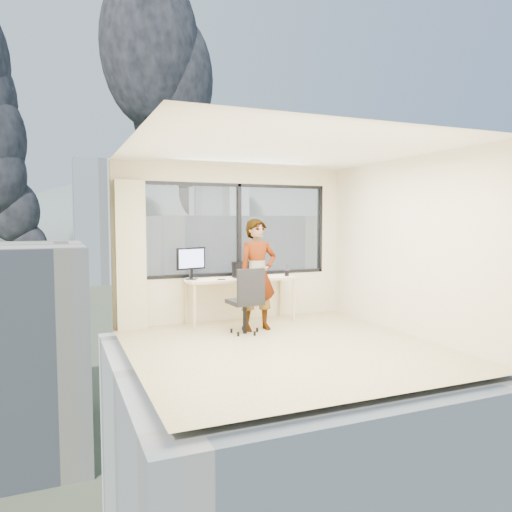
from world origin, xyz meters
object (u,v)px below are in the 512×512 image
handbag (254,269)px  chair (245,300)px  game_console (255,273)px  laptop (246,270)px  monitor (191,263)px  desk (241,300)px  person (258,275)px

handbag → chair: bearing=-122.2°
game_console → laptop: 0.39m
chair → game_console: 1.14m
chair → monitor: size_ratio=1.97×
game_console → desk: bearing=-139.9°
laptop → handbag: laptop is taller
game_console → handbag: bearing=110.4°
monitor → handbag: size_ratio=1.97×
person → game_console: (0.29, 0.81, -0.07)m
desk → laptop: size_ratio=4.60×
handbag → desk: bearing=-147.3°
chair → monitor: bearing=121.2°
chair → handbag: bearing=55.7°
desk → handbag: handbag is taller
game_console → handbag: 0.06m
desk → monitor: bearing=172.4°
person → monitor: person is taller
desk → game_console: bearing=33.8°
chair → game_console: bearing=55.3°
person → monitor: size_ratio=3.32×
person → game_console: 0.86m
chair → laptop: bearing=63.1°
monitor → desk: bearing=-24.8°
person → handbag: (0.28, 0.82, -0.00)m
desk → laptop: laptop is taller
chair → laptop: (0.28, 0.69, 0.36)m
chair → game_console: chair is taller
desk → laptop: (0.08, -0.03, 0.49)m
person → laptop: 0.54m
person → monitor: (-0.86, 0.68, 0.15)m
desk → chair: 0.76m
chair → laptop: size_ratio=2.58×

